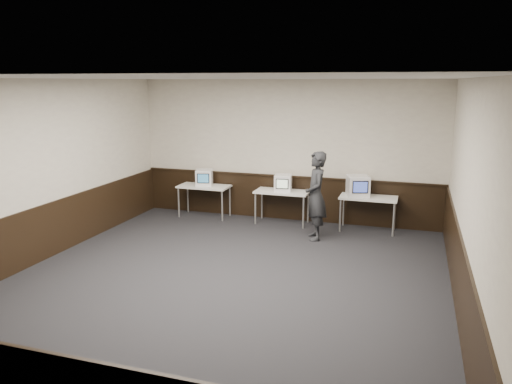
{
  "coord_description": "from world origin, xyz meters",
  "views": [
    {
      "loc": [
        2.77,
        -6.96,
        3.15
      ],
      "look_at": [
        0.03,
        1.6,
        1.15
      ],
      "focal_mm": 35.0,
      "sensor_mm": 36.0,
      "label": 1
    }
  ],
  "objects_px": {
    "person": "(316,196)",
    "desk_left": "(204,189)",
    "emac_left": "(204,178)",
    "desk_right": "(368,200)",
    "emac_right": "(358,186)",
    "emac_center": "(283,183)",
    "desk_center": "(282,194)"
  },
  "relations": [
    {
      "from": "desk_right",
      "to": "emac_center",
      "type": "bearing_deg",
      "value": -179.64
    },
    {
      "from": "desk_center",
      "to": "desk_right",
      "type": "distance_m",
      "value": 1.9
    },
    {
      "from": "person",
      "to": "desk_center",
      "type": "bearing_deg",
      "value": -153.68
    },
    {
      "from": "person",
      "to": "emac_center",
      "type": "bearing_deg",
      "value": -154.02
    },
    {
      "from": "emac_center",
      "to": "person",
      "type": "xyz_separation_m",
      "value": [
        0.92,
        -0.89,
        -0.04
      ]
    },
    {
      "from": "desk_center",
      "to": "emac_center",
      "type": "distance_m",
      "value": 0.26
    },
    {
      "from": "emac_center",
      "to": "desk_left",
      "type": "bearing_deg",
      "value": 170.97
    },
    {
      "from": "desk_left",
      "to": "emac_left",
      "type": "xyz_separation_m",
      "value": [
        0.0,
        0.02,
        0.26
      ]
    },
    {
      "from": "desk_center",
      "to": "desk_right",
      "type": "relative_size",
      "value": 1.0
    },
    {
      "from": "desk_left",
      "to": "desk_right",
      "type": "xyz_separation_m",
      "value": [
        3.8,
        0.0,
        0.0
      ]
    },
    {
      "from": "desk_right",
      "to": "emac_right",
      "type": "xyz_separation_m",
      "value": [
        -0.23,
        -0.0,
        0.29
      ]
    },
    {
      "from": "desk_right",
      "to": "emac_left",
      "type": "relative_size",
      "value": 2.46
    },
    {
      "from": "desk_right",
      "to": "emac_right",
      "type": "distance_m",
      "value": 0.37
    },
    {
      "from": "emac_right",
      "to": "person",
      "type": "relative_size",
      "value": 0.32
    },
    {
      "from": "desk_right",
      "to": "emac_left",
      "type": "xyz_separation_m",
      "value": [
        -3.8,
        0.02,
        0.26
      ]
    },
    {
      "from": "desk_left",
      "to": "emac_left",
      "type": "distance_m",
      "value": 0.26
    },
    {
      "from": "emac_center",
      "to": "desk_right",
      "type": "bearing_deg",
      "value": -8.32
    },
    {
      "from": "desk_center",
      "to": "person",
      "type": "height_order",
      "value": "person"
    },
    {
      "from": "desk_left",
      "to": "emac_left",
      "type": "height_order",
      "value": "emac_left"
    },
    {
      "from": "desk_left",
      "to": "person",
      "type": "bearing_deg",
      "value": -17.59
    },
    {
      "from": "desk_right",
      "to": "desk_left",
      "type": "bearing_deg",
      "value": 180.0
    },
    {
      "from": "emac_center",
      "to": "emac_right",
      "type": "height_order",
      "value": "emac_right"
    },
    {
      "from": "desk_left",
      "to": "emac_center",
      "type": "bearing_deg",
      "value": -0.35
    },
    {
      "from": "desk_left",
      "to": "person",
      "type": "relative_size",
      "value": 0.67
    },
    {
      "from": "desk_left",
      "to": "emac_center",
      "type": "xyz_separation_m",
      "value": [
        1.92,
        -0.01,
        0.26
      ]
    },
    {
      "from": "desk_right",
      "to": "emac_left",
      "type": "bearing_deg",
      "value": 179.75
    },
    {
      "from": "desk_left",
      "to": "emac_right",
      "type": "distance_m",
      "value": 3.58
    },
    {
      "from": "desk_left",
      "to": "person",
      "type": "xyz_separation_m",
      "value": [
        2.84,
        -0.9,
        0.22
      ]
    },
    {
      "from": "person",
      "to": "desk_left",
      "type": "bearing_deg",
      "value": -127.48
    },
    {
      "from": "desk_center",
      "to": "emac_right",
      "type": "relative_size",
      "value": 2.07
    },
    {
      "from": "desk_center",
      "to": "emac_right",
      "type": "height_order",
      "value": "emac_right"
    },
    {
      "from": "desk_right",
      "to": "person",
      "type": "xyz_separation_m",
      "value": [
        -0.96,
        -0.9,
        0.22
      ]
    }
  ]
}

